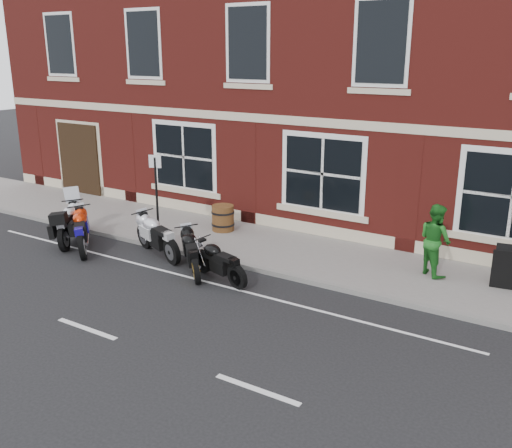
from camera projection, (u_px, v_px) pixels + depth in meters
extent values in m
plane|color=black|center=(183.00, 280.00, 13.78)|extent=(80.00, 80.00, 0.00)
cube|color=slate|center=(249.00, 243.00, 16.19)|extent=(30.00, 3.00, 0.12)
cube|color=slate|center=(217.00, 260.00, 14.91)|extent=(30.00, 0.16, 0.12)
cube|color=maroon|center=(361.00, 30.00, 20.53)|extent=(24.00, 12.00, 12.00)
cylinder|color=black|center=(79.00, 223.00, 17.12)|extent=(0.50, 0.64, 0.68)
cylinder|color=black|center=(65.00, 239.00, 15.64)|extent=(0.50, 0.64, 0.68)
cube|color=black|center=(72.00, 218.00, 16.32)|extent=(0.70, 0.85, 0.23)
ellipsoid|color=#B6B7BC|center=(73.00, 212.00, 16.44)|extent=(0.66, 0.71, 0.34)
cube|color=black|center=(67.00, 219.00, 15.89)|extent=(0.56, 0.64, 0.11)
cube|color=silver|center=(76.00, 194.00, 16.84)|extent=(0.39, 0.29, 0.48)
cylinder|color=black|center=(85.00, 230.00, 16.47)|extent=(0.60, 0.58, 0.69)
cylinder|color=black|center=(83.00, 247.00, 15.01)|extent=(0.60, 0.58, 0.69)
cube|color=black|center=(83.00, 225.00, 15.68)|extent=(0.81, 0.78, 0.24)
ellipsoid|color=red|center=(83.00, 218.00, 15.79)|extent=(0.71, 0.70, 0.35)
cube|color=black|center=(82.00, 226.00, 15.26)|extent=(0.63, 0.61, 0.11)
cylinder|color=black|center=(191.00, 250.00, 14.85)|extent=(0.55, 0.55, 0.65)
cylinder|color=black|center=(198.00, 270.00, 13.48)|extent=(0.55, 0.55, 0.65)
cube|color=black|center=(193.00, 246.00, 14.11)|extent=(0.74, 0.75, 0.22)
ellipsoid|color=black|center=(192.00, 240.00, 14.22)|extent=(0.66, 0.66, 0.32)
cube|color=black|center=(195.00, 248.00, 13.71)|extent=(0.58, 0.58, 0.10)
cylinder|color=black|center=(146.00, 236.00, 15.91)|extent=(0.70, 0.39, 0.70)
cylinder|color=black|center=(173.00, 251.00, 14.69)|extent=(0.70, 0.39, 0.70)
cube|color=black|center=(158.00, 230.00, 15.23)|extent=(0.91, 0.57, 0.24)
ellipsoid|color=silver|center=(155.00, 223.00, 15.32)|extent=(0.71, 0.59, 0.35)
cube|color=black|center=(165.00, 230.00, 14.87)|extent=(0.66, 0.49, 0.11)
cylinder|color=black|center=(203.00, 261.00, 14.15)|extent=(0.61, 0.29, 0.60)
cylinder|color=black|center=(238.00, 277.00, 13.18)|extent=(0.61, 0.29, 0.60)
cube|color=black|center=(219.00, 255.00, 13.61)|extent=(0.78, 0.43, 0.21)
ellipsoid|color=black|center=(215.00, 250.00, 13.67)|extent=(0.60, 0.47, 0.30)
cube|color=black|center=(228.00, 257.00, 13.32)|extent=(0.56, 0.38, 0.09)
imported|color=#1C641D|center=(435.00, 240.00, 13.55)|extent=(1.08, 1.04, 1.75)
cylinder|color=#473713|center=(223.00, 218.00, 17.05)|extent=(0.66, 0.66, 0.77)
cylinder|color=black|center=(223.00, 224.00, 17.10)|extent=(0.69, 0.69, 0.05)
cylinder|color=black|center=(223.00, 212.00, 17.00)|extent=(0.69, 0.69, 0.05)
cylinder|color=black|center=(157.00, 200.00, 15.81)|extent=(0.07, 0.07, 2.40)
cube|color=silver|center=(155.00, 161.00, 15.49)|extent=(0.34, 0.14, 0.35)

